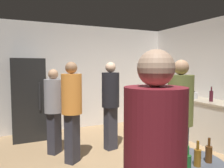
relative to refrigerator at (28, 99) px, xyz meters
The scene contains 13 objects.
wall_back 1.35m from the refrigerator, 19.81° to the left, with size 5.32×0.06×2.70m, color silver.
refrigerator is the anchor object (origin of this frame).
kitchen_counter 4.01m from the refrigerator, 29.31° to the right, with size 0.64×1.73×0.90m.
kettle 3.74m from the refrigerator, 23.68° to the right, with size 0.24×0.17×0.18m.
wine_bottle_on_counter 3.96m from the refrigerator, 29.92° to the right, with size 0.08×0.08×0.31m.
beer_bottle_amber 4.00m from the refrigerator, 73.36° to the right, with size 0.06×0.06×0.23m.
beer_bottle_brown 4.03m from the refrigerator, 71.16° to the right, with size 0.06×0.06×0.23m.
beer_bottle_green 4.01m from the refrigerator, 75.97° to the right, with size 0.06×0.06×0.23m.
plastic_cup_blue 3.74m from the refrigerator, 70.85° to the right, with size 0.08×0.08×0.11m, color blue.
person_in_gray_shirt 1.18m from the refrigerator, 72.06° to the right, with size 0.48×0.48×1.58m.
person_in_black_shirt 1.97m from the refrigerator, 44.37° to the right, with size 0.41×0.41×1.71m.
person_in_olive_shirt 3.43m from the refrigerator, 60.13° to the right, with size 0.48×0.48×1.71m.
person_in_orange_shirt 1.75m from the refrigerator, 71.08° to the right, with size 0.48×0.48×1.70m.
Camera 1 is at (-1.54, -3.05, 1.62)m, focal length 35.47 mm.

